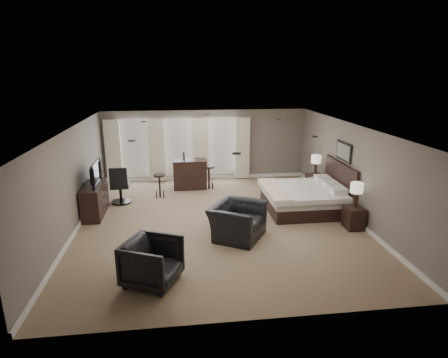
{
  "coord_description": "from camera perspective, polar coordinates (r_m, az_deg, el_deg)",
  "views": [
    {
      "loc": [
        -1.05,
        -9.48,
        4.04
      ],
      "look_at": [
        0.2,
        0.4,
        1.1
      ],
      "focal_mm": 30.0,
      "sensor_mm": 36.0,
      "label": 1
    }
  ],
  "objects": [
    {
      "name": "room",
      "position": [
        9.93,
        -0.86,
        0.42
      ],
      "size": [
        7.6,
        8.6,
        2.64
      ],
      "color": "#846E54",
      "rests_on": "ground"
    },
    {
      "name": "lamp_near",
      "position": [
        10.22,
        19.48,
        -2.35
      ],
      "size": [
        0.32,
        0.32,
        0.67
      ],
      "primitive_type": "cube",
      "color": "beige",
      "rests_on": "nightstand_near"
    },
    {
      "name": "nightstand_far",
      "position": [
        12.91,
        13.62,
        -0.75
      ],
      "size": [
        0.49,
        0.6,
        0.65
      ],
      "primitive_type": "cube",
      "color": "black",
      "rests_on": "ground"
    },
    {
      "name": "bar_counter",
      "position": [
        13.08,
        -5.22,
        0.75
      ],
      "size": [
        1.19,
        0.62,
        1.03
      ],
      "primitive_type": "cube",
      "color": "black",
      "rests_on": "ground"
    },
    {
      "name": "armchair_near",
      "position": [
        9.27,
        2.04,
        -5.55
      ],
      "size": [
        1.41,
        1.56,
        1.14
      ],
      "primitive_type": "imported",
      "rotation": [
        0.0,
        0.0,
        1.03
      ],
      "color": "black",
      "rests_on": "ground"
    },
    {
      "name": "desk_chair",
      "position": [
        12.02,
        -15.58,
        -0.81
      ],
      "size": [
        0.64,
        0.64,
        1.2
      ],
      "primitive_type": "cube",
      "rotation": [
        0.0,
        0.0,
        3.19
      ],
      "color": "black",
      "rests_on": "ground"
    },
    {
      "name": "tv",
      "position": [
        11.17,
        -19.31,
        -0.45
      ],
      "size": [
        0.66,
        1.15,
        0.15
      ],
      "primitive_type": "imported",
      "rotation": [
        0.0,
        0.0,
        1.57
      ],
      "color": "black",
      "rests_on": "dresser"
    },
    {
      "name": "armchair_far",
      "position": [
        7.51,
        -10.91,
        -12.02
      ],
      "size": [
        1.23,
        1.26,
        1.0
      ],
      "primitive_type": "imported",
      "rotation": [
        0.0,
        0.0,
        1.14
      ],
      "color": "black",
      "rests_on": "ground"
    },
    {
      "name": "nightstand_near",
      "position": [
        10.42,
        19.15,
        -5.6
      ],
      "size": [
        0.44,
        0.53,
        0.58
      ],
      "primitive_type": "cube",
      "color": "black",
      "rests_on": "ground"
    },
    {
      "name": "window_bay",
      "position": [
        13.88,
        -6.87,
        4.53
      ],
      "size": [
        5.25,
        0.2,
        2.3
      ],
      "color": "silver",
      "rests_on": "room"
    },
    {
      "name": "wall_art",
      "position": [
        11.36,
        17.72,
        4.03
      ],
      "size": [
        0.04,
        0.96,
        0.56
      ],
      "primitive_type": "cube",
      "color": "slate",
      "rests_on": "room"
    },
    {
      "name": "bar_stool_left",
      "position": [
        12.32,
        -9.77,
        -1.04
      ],
      "size": [
        0.43,
        0.43,
        0.78
      ],
      "primitive_type": "cube",
      "rotation": [
        0.0,
        0.0,
        -0.18
      ],
      "color": "black",
      "rests_on": "ground"
    },
    {
      "name": "dresser",
      "position": [
        11.33,
        -19.06,
        -2.98
      ],
      "size": [
        0.5,
        1.54,
        0.9
      ],
      "primitive_type": "cube",
      "color": "black",
      "rests_on": "ground"
    },
    {
      "name": "bed",
      "position": [
        11.2,
        12.05,
        -1.23
      ],
      "size": [
        2.23,
        2.13,
        1.42
      ],
      "primitive_type": "cube",
      "color": "silver",
      "rests_on": "ground"
    },
    {
      "name": "bar_stool_right",
      "position": [
        13.02,
        -2.31,
        0.25
      ],
      "size": [
        0.48,
        0.48,
        0.82
      ],
      "primitive_type": "cube",
      "rotation": [
        0.0,
        0.0,
        0.25
      ],
      "color": "black",
      "rests_on": "ground"
    },
    {
      "name": "lamp_far",
      "position": [
        12.74,
        13.81,
        2.08
      ],
      "size": [
        0.32,
        0.32,
        0.67
      ],
      "primitive_type": "cube",
      "color": "beige",
      "rests_on": "nightstand_far"
    }
  ]
}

